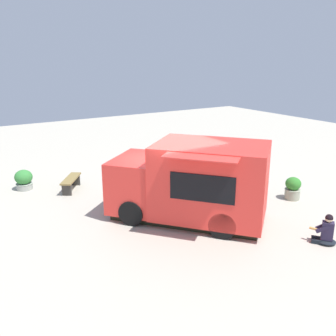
% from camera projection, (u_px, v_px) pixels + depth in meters
% --- Properties ---
extents(ground_plane, '(40.00, 40.00, 0.00)m').
position_uv_depth(ground_plane, '(172.00, 214.00, 12.05)').
color(ground_plane, '#B5AD9C').
extents(food_truck, '(5.05, 4.73, 2.45)m').
position_uv_depth(food_truck, '(192.00, 184.00, 11.37)').
color(food_truck, red).
rests_on(food_truck, ground_plane).
extents(person_customer, '(0.74, 0.69, 0.86)m').
position_uv_depth(person_customer, '(326.00, 232.00, 10.04)').
color(person_customer, black).
rests_on(person_customer, ground_plane).
extents(planter_flowering_near, '(0.56, 0.56, 0.81)m').
position_uv_depth(planter_flowering_near, '(293.00, 188.00, 13.18)').
color(planter_flowering_near, gray).
rests_on(planter_flowering_near, ground_plane).
extents(planter_flowering_far, '(0.66, 0.66, 0.77)m').
position_uv_depth(planter_flowering_far, '(24.00, 180.00, 14.16)').
color(planter_flowering_far, '#999D92').
rests_on(planter_flowering_far, ground_plane).
extents(planter_flowering_side, '(0.60, 0.60, 0.76)m').
position_uv_depth(planter_flowering_side, '(186.00, 161.00, 16.57)').
color(planter_flowering_side, silver).
rests_on(planter_flowering_side, ground_plane).
extents(plaza_bench, '(1.41, 1.15, 0.49)m').
position_uv_depth(plaza_bench, '(71.00, 181.00, 14.08)').
color(plaza_bench, olive).
rests_on(plaza_bench, ground_plane).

